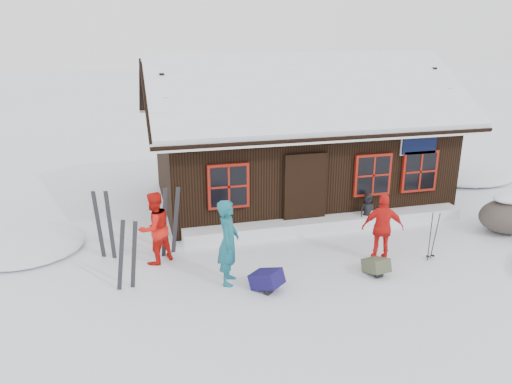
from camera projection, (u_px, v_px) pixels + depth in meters
ground at (303, 275)px, 10.71m from camera, size 120.00×120.00×0.00m
mountain_hut at (295, 148)px, 15.16m from camera, size 8.90×6.09×4.42m
snow_drift at (328, 223)px, 13.08m from camera, size 7.60×0.60×0.35m
snow_mounds at (339, 234)px, 12.82m from camera, size 20.60×13.20×0.48m
skier_teal at (228, 242)px, 10.13m from camera, size 0.63×0.77×1.81m
skier_orange_left at (154, 228)px, 11.05m from camera, size 1.02×0.97×1.66m
skier_orange_right at (383, 228)px, 11.16m from camera, size 1.00×0.67×1.58m
skier_crouched at (367, 210)px, 13.21m from camera, size 0.48×0.34×0.91m
boulder at (509, 215)px, 12.84m from camera, size 1.59×1.19×0.93m
ski_pair_left at (128, 256)px, 9.94m from camera, size 0.52×0.18×1.53m
ski_pair_mid at (104, 226)px, 11.30m from camera, size 0.43×0.20×1.66m
ski_pair_right at (170, 222)px, 11.51m from camera, size 0.53×0.21×1.67m
ski_poles at (433, 237)px, 11.28m from camera, size 0.21×0.10×1.17m
backpack_blue at (267, 283)px, 10.06m from camera, size 0.72×0.74×0.32m
backpack_olive at (376, 268)px, 10.69m from camera, size 0.47×0.58×0.29m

